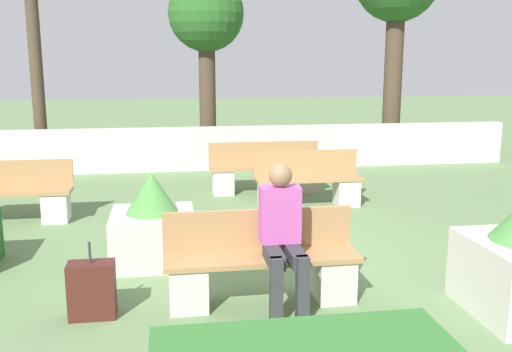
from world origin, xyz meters
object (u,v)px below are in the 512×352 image
bench_front (262,268)px  suitcase (92,290)px  bench_left_side (10,200)px  bench_right_side (266,173)px  bench_back (308,185)px  tree_center_left (206,20)px  person_seated_man (282,229)px  planter_corner_left (153,226)px

bench_front → suitcase: 1.59m
bench_front → suitcase: (-1.59, -0.10, -0.08)m
bench_front → suitcase: bench_front is taller
bench_left_side → suitcase: 3.77m
bench_right_side → suitcase: bearing=-125.5°
bench_back → tree_center_left: bearing=108.1°
suitcase → person_seated_man: bearing=-1.2°
bench_front → bench_back: size_ratio=1.09×
planter_corner_left → tree_center_left: bearing=80.4°
person_seated_man → tree_center_left: tree_center_left is taller
planter_corner_left → tree_center_left: tree_center_left is taller
person_seated_man → bench_right_side: bearing=82.0°
bench_front → person_seated_man: size_ratio=1.37×
bench_left_side → bench_right_side: (4.00, 1.37, 0.01)m
person_seated_man → tree_center_left: (-0.10, 8.19, 2.44)m
bench_right_side → person_seated_man: (-0.68, -4.84, 0.42)m
bench_left_side → person_seated_man: size_ratio=1.27×
bench_back → tree_center_left: 5.46m
bench_right_side → tree_center_left: bearing=94.6°
bench_back → person_seated_man: bearing=-105.7°
bench_front → tree_center_left: (0.07, 8.05, 2.87)m
person_seated_man → planter_corner_left: person_seated_man is taller
bench_right_side → suitcase: bench_right_side is taller
suitcase → bench_left_side: bearing=114.5°
bench_left_side → planter_corner_left: size_ratio=1.63×
bench_right_side → bench_back: bearing=-73.6°
tree_center_left → suitcase: bearing=-101.5°
bench_front → bench_back: 3.85m
bench_left_side → bench_back: same height
bench_back → planter_corner_left: (-2.43, -2.29, 0.09)m
bench_left_side → suitcase: size_ratio=2.42×
planter_corner_left → tree_center_left: 7.38m
bench_front → person_seated_man: person_seated_man is taller
bench_back → planter_corner_left: planter_corner_left is taller
bench_front → bench_left_side: (-3.15, 3.33, -0.01)m
bench_back → tree_center_left: tree_center_left is taller
planter_corner_left → suitcase: bearing=-110.3°
bench_right_side → bench_front: bearing=-108.8°
planter_corner_left → suitcase: planter_corner_left is taller
bench_right_side → planter_corner_left: (-1.92, -3.39, 0.08)m
bench_right_side → suitcase: 5.39m
suitcase → planter_corner_left: bearing=69.7°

